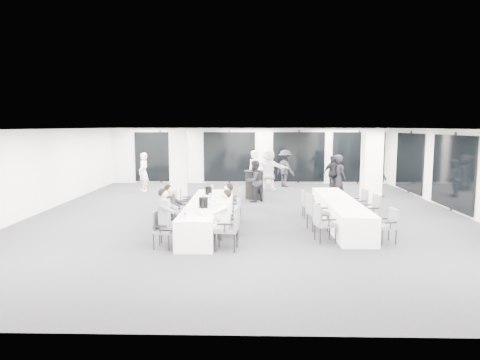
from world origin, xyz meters
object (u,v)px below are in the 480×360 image
object	(u,v)px
chair_main_left_second	(166,220)
chair_main_right_near	(230,225)
chair_side_right_near	(389,223)
standing_guest_e	(338,170)
standing_guest_h	(379,175)
ice_bucket_far	(208,191)
banquet_table_main	(204,215)
standing_guest_a	(255,169)
chair_main_left_far	(185,200)
chair_side_right_far	(360,202)
standing_guest_d	(333,171)
chair_side_left_far	(307,202)
standing_guest_b	(254,178)
banquet_table_side	(340,212)
standing_guest_g	(143,170)
cocktail_table	(254,185)
chair_main_right_far	(235,200)
chair_side_right_mid	(372,209)
chair_main_left_mid	(174,209)
chair_main_right_second	(232,216)
chair_side_left_near	(322,221)
ice_bucket_near	(203,203)
chair_main_right_mid	(233,213)
chair_main_left_fourth	(179,205)
standing_guest_c	(285,166)
standing_guest_f	(269,167)
chair_side_left_mid	(315,209)
chair_main_left_near	(161,227)

from	to	relation	value
chair_main_left_second	chair_main_right_near	size ratio (longest dim) A/B	0.92
chair_side_right_near	standing_guest_e	distance (m)	8.91
standing_guest_h	ice_bucket_far	xyz separation A→B (m)	(-6.65, -4.42, -0.00)
banquet_table_main	standing_guest_a	bearing A→B (deg)	77.45
chair_main_left_far	chair_side_right_far	size ratio (longest dim) A/B	0.96
standing_guest_d	ice_bucket_far	xyz separation A→B (m)	(-5.04, -5.98, -0.02)
chair_side_left_far	standing_guest_b	world-z (taller)	standing_guest_b
standing_guest_a	standing_guest_h	world-z (taller)	standing_guest_a
banquet_table_side	ice_bucket_far	distance (m)	4.08
standing_guest_a	standing_guest_g	size ratio (longest dim) A/B	1.07
cocktail_table	chair_main_right_far	bearing A→B (deg)	-100.41
chair_main_left_far	chair_side_right_mid	size ratio (longest dim) A/B	0.92
chair_main_left_mid	standing_guest_d	size ratio (longest dim) A/B	0.57
cocktail_table	standing_guest_g	world-z (taller)	standing_guest_g
standing_guest_b	ice_bucket_far	distance (m)	3.31
chair_main_left_second	chair_side_right_near	distance (m)	5.59
chair_main_right_far	standing_guest_b	world-z (taller)	standing_guest_b
chair_main_right_second	chair_side_right_mid	size ratio (longest dim) A/B	1.07
chair_main_right_second	banquet_table_main	bearing A→B (deg)	32.58
standing_guest_b	chair_side_right_mid	bearing A→B (deg)	84.87
chair_side_left_near	ice_bucket_near	size ratio (longest dim) A/B	3.43
banquet_table_side	chair_side_right_far	xyz separation A→B (m)	(0.83, 0.90, 0.15)
standing_guest_e	banquet_table_main	bearing A→B (deg)	112.60
cocktail_table	chair_main_left_second	size ratio (longest dim) A/B	1.19
standing_guest_h	chair_main_right_mid	bearing A→B (deg)	123.13
chair_main_left_fourth	chair_main_right_mid	world-z (taller)	chair_main_left_fourth
chair_main_left_second	standing_guest_c	distance (m)	10.52
banquet_table_main	standing_guest_b	bearing A→B (deg)	71.51
chair_side_right_far	ice_bucket_near	distance (m)	5.21
chair_main_left_fourth	standing_guest_b	xyz separation A→B (m)	(2.29, 3.77, 0.35)
standing_guest_a	ice_bucket_far	bearing A→B (deg)	-135.23
standing_guest_b	banquet_table_side	bearing A→B (deg)	79.47
chair_main_right_second	ice_bucket_far	xyz separation A→B (m)	(-0.85, 2.45, 0.29)
chair_side_right_far	standing_guest_f	bearing A→B (deg)	15.64
standing_guest_d	standing_guest_g	world-z (taller)	standing_guest_g
chair_main_right_second	chair_main_right_far	bearing A→B (deg)	-5.83
chair_main_left_second	chair_side_left_mid	size ratio (longest dim) A/B	0.92
chair_main_left_mid	chair_side_right_near	xyz separation A→B (m)	(5.60, -1.22, -0.09)
standing_guest_e	chair_main_right_second	bearing A→B (deg)	120.30
standing_guest_h	chair_main_left_mid	bearing A→B (deg)	115.00
banquet_table_side	chair_main_left_near	world-z (taller)	chair_main_left_near
chair_side_right_mid	standing_guest_b	world-z (taller)	standing_guest_b
chair_main_right_second	chair_side_left_mid	distance (m)	2.43
chair_main_left_fourth	chair_side_left_near	distance (m)	4.40
banquet_table_main	banquet_table_side	distance (m)	3.97
chair_main_right_near	chair_main_right_mid	distance (m)	1.77
standing_guest_h	chair_side_right_mid	bearing A→B (deg)	148.15
standing_guest_c	chair_side_right_far	bearing A→B (deg)	158.13
chair_main_left_second	standing_guest_c	xyz separation A→B (m)	(3.80, 9.80, 0.47)
chair_main_right_mid	chair_side_right_mid	xyz separation A→B (m)	(3.94, 0.50, 0.01)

